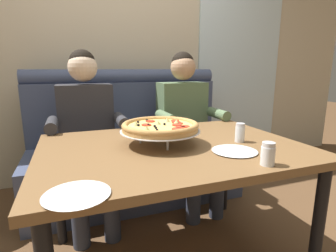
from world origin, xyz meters
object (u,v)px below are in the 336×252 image
at_px(diner_left, 87,128).
at_px(plate_near_right, 77,193).
at_px(shaker_oregano, 240,134).
at_px(shaker_pepper_flakes, 268,156).
at_px(dining_table, 173,158).
at_px(plate_near_left, 235,150).
at_px(patio_chair, 216,108).
at_px(booth_bench, 134,152).
at_px(pizza, 160,127).
at_px(diner_right, 187,120).

height_order(diner_left, plate_near_right, diner_left).
relative_size(shaker_oregano, shaker_pepper_flakes, 1.06).
bearing_deg(dining_table, plate_near_left, -41.51).
xyz_separation_m(diner_left, plate_near_left, (0.65, -0.92, 0.03)).
relative_size(plate_near_right, patio_chair, 0.26).
height_order(booth_bench, pizza, booth_bench).
relative_size(diner_right, pizza, 2.93).
bearing_deg(pizza, diner_left, 117.30).
bearing_deg(shaker_oregano, shaker_pepper_flakes, -107.05).
distance_m(plate_near_left, patio_chair, 2.89).
height_order(diner_right, plate_near_left, diner_right).
bearing_deg(pizza, shaker_oregano, -14.17).
relative_size(diner_left, pizza, 2.93).
bearing_deg(patio_chair, dining_table, -125.30).
bearing_deg(plate_near_right, pizza, 46.32).
relative_size(booth_bench, patio_chair, 2.07).
xyz_separation_m(diner_right, shaker_pepper_flakes, (-0.13, -1.12, 0.06)).
bearing_deg(shaker_pepper_flakes, booth_bench, 100.99).
bearing_deg(booth_bench, shaker_oregano, -70.06).
bearing_deg(booth_bench, plate_near_right, -109.87).
height_order(shaker_oregano, plate_near_left, shaker_oregano).
bearing_deg(booth_bench, dining_table, -90.00).
distance_m(pizza, shaker_oregano, 0.45).
height_order(pizza, shaker_pepper_flakes, pizza).
relative_size(booth_bench, pizza, 4.10).
xyz_separation_m(diner_left, shaker_oregano, (0.78, -0.77, 0.07)).
bearing_deg(diner_left, shaker_pepper_flakes, -59.18).
relative_size(diner_right, patio_chair, 1.48).
relative_size(diner_left, plate_near_right, 5.80).
relative_size(shaker_pepper_flakes, patio_chair, 0.12).
relative_size(booth_bench, shaker_pepper_flakes, 17.62).
distance_m(diner_left, shaker_pepper_flakes, 1.31).
xyz_separation_m(dining_table, plate_near_right, (-0.51, -0.43, 0.09)).
relative_size(shaker_oregano, patio_chair, 0.12).
height_order(plate_near_left, plate_near_right, same).
height_order(dining_table, diner_left, diner_left).
bearing_deg(patio_chair, shaker_pepper_flakes, -116.53).
bearing_deg(pizza, plate_near_left, -40.00).
relative_size(dining_table, shaker_pepper_flakes, 13.66).
xyz_separation_m(plate_near_left, patio_chair, (1.39, 2.52, -0.22)).
bearing_deg(plate_near_right, dining_table, 40.46).
bearing_deg(shaker_pepper_flakes, shaker_oregano, 72.95).
bearing_deg(diner_left, pizza, -62.70).
bearing_deg(diner_right, diner_left, 180.00).
bearing_deg(diner_left, patio_chair, 38.26).
distance_m(booth_bench, diner_left, 0.57).
bearing_deg(shaker_pepper_flakes, patio_chair, 63.47).
xyz_separation_m(diner_right, plate_near_right, (-0.91, -1.13, 0.03)).
height_order(shaker_oregano, shaker_pepper_flakes, shaker_oregano).
bearing_deg(patio_chair, shaker_oregano, -117.82).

